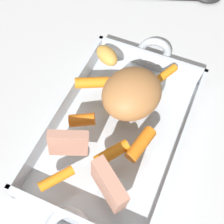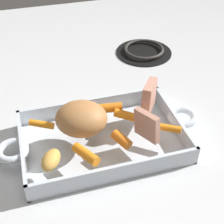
# 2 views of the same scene
# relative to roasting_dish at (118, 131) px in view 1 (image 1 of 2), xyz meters

# --- Properties ---
(ground_plane) EXTENTS (1.82, 1.82, 0.00)m
(ground_plane) POSITION_rel_roasting_dish_xyz_m (0.00, 0.00, -0.01)
(ground_plane) COLOR silver
(roasting_dish) EXTENTS (0.49, 0.24, 0.05)m
(roasting_dish) POSITION_rel_roasting_dish_xyz_m (0.00, 0.00, 0.00)
(roasting_dish) COLOR silver
(roasting_dish) RESTS_ON ground_plane
(pork_roast) EXTENTS (0.14, 0.14, 0.07)m
(pork_roast) POSITION_rel_roasting_dish_xyz_m (-0.05, 0.01, 0.07)
(pork_roast) COLOR #AE7340
(pork_roast) RESTS_ON roasting_dish
(roast_slice_thin) EXTENTS (0.04, 0.07, 0.07)m
(roast_slice_thin) POSITION_rel_roasting_dish_xyz_m (0.09, -0.05, 0.07)
(roast_slice_thin) COLOR tan
(roast_slice_thin) RESTS_ON roasting_dish
(roast_slice_thick) EXTENTS (0.06, 0.08, 0.08)m
(roast_slice_thick) POSITION_rel_roasting_dish_xyz_m (0.13, 0.04, 0.07)
(roast_slice_thick) COLOR tan
(roast_slice_thick) RESTS_ON roasting_dish
(baby_carrot_northeast) EXTENTS (0.06, 0.05, 0.02)m
(baby_carrot_northeast) POSITION_rel_roasting_dish_xyz_m (0.07, 0.02, 0.04)
(baby_carrot_northeast) COLOR orange
(baby_carrot_northeast) RESTS_ON roasting_dish
(baby_carrot_short) EXTENTS (0.07, 0.04, 0.03)m
(baby_carrot_short) POSITION_rel_roasting_dish_xyz_m (0.03, 0.06, 0.05)
(baby_carrot_short) COLOR orange
(baby_carrot_short) RESTS_ON roasting_dish
(baby_carrot_southeast) EXTENTS (0.06, 0.05, 0.02)m
(baby_carrot_southeast) POSITION_rel_roasting_dish_xyz_m (0.14, -0.05, 0.04)
(baby_carrot_southeast) COLOR orange
(baby_carrot_southeast) RESTS_ON roasting_dish
(baby_carrot_northwest) EXTENTS (0.05, 0.07, 0.03)m
(baby_carrot_northwest) POSITION_rel_roasting_dish_xyz_m (-0.06, -0.08, 0.04)
(baby_carrot_northwest) COLOR orange
(baby_carrot_northwest) RESTS_ON roasting_dish
(baby_carrot_southwest) EXTENTS (0.04, 0.05, 0.03)m
(baby_carrot_southwest) POSITION_rel_roasting_dish_xyz_m (0.03, -0.06, 0.05)
(baby_carrot_southwest) COLOR orange
(baby_carrot_southwest) RESTS_ON roasting_dish
(baby_carrot_center_left) EXTENTS (0.06, 0.04, 0.02)m
(baby_carrot_center_left) POSITION_rel_roasting_dish_xyz_m (-0.13, 0.04, 0.04)
(baby_carrot_center_left) COLOR orange
(baby_carrot_center_left) RESTS_ON roasting_dish
(potato_golden_small) EXTENTS (0.06, 0.07, 0.03)m
(potato_golden_small) POSITION_rel_roasting_dish_xyz_m (-0.13, -0.08, 0.05)
(potato_golden_small) COLOR gold
(potato_golden_small) RESTS_ON roasting_dish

